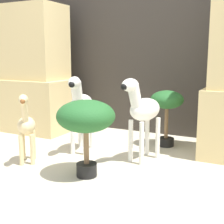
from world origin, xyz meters
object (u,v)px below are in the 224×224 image
zebra_right (142,109)px  zebra_left (81,105)px  giraffe_figurine (26,126)px  potted_palm_front (86,119)px  potted_palm_back (167,104)px

zebra_right → zebra_left: 0.60m
giraffe_figurine → potted_palm_front: bearing=-2.6°
zebra_left → potted_palm_front: zebra_left is taller
zebra_right → potted_palm_back: (0.05, 0.53, -0.03)m
giraffe_figurine → potted_palm_front: (0.60, -0.03, 0.12)m
zebra_left → potted_palm_back: size_ratio=1.29×
giraffe_figurine → potted_palm_back: giraffe_figurine is taller
zebra_left → giraffe_figurine: zebra_left is taller
zebra_right → zebra_left: bearing=-177.9°
zebra_right → giraffe_figurine: zebra_right is taller
potted_palm_back → zebra_left: bearing=-139.9°
zebra_right → zebra_left: size_ratio=1.00×
giraffe_figurine → potted_palm_back: size_ratio=1.08×
zebra_left → potted_palm_front: size_ratio=1.24×
zebra_left → potted_palm_front: 0.61m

